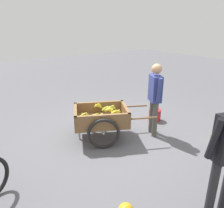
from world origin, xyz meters
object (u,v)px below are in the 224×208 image
at_px(vendor_person, 155,94).
at_px(plastic_bucket, 155,115).
at_px(fruit_cart, 101,119).
at_px(mixed_fruit_crate, 223,138).

xyz_separation_m(vendor_person, plastic_bucket, (-0.56, -0.50, -0.79)).
bearing_deg(plastic_bucket, vendor_person, 41.61).
relative_size(fruit_cart, mixed_fruit_crate, 4.13).
relative_size(vendor_person, plastic_bucket, 5.26).
height_order(fruit_cart, mixed_fruit_crate, fruit_cart).
bearing_deg(vendor_person, mixed_fruit_crate, 128.24).
height_order(fruit_cart, plastic_bucket, fruit_cart).
xyz_separation_m(fruit_cart, mixed_fruit_crate, (-1.93, 1.62, -0.31)).
distance_m(plastic_bucket, mixed_fruit_crate, 1.67).
relative_size(fruit_cart, plastic_bucket, 6.08).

